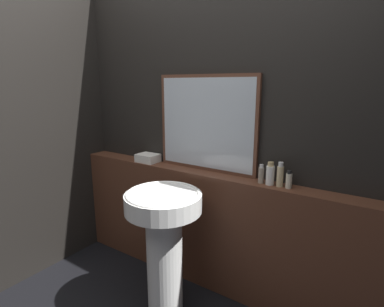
{
  "coord_description": "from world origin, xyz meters",
  "views": [
    {
      "loc": [
        1.11,
        -0.73,
        1.58
      ],
      "look_at": [
        -0.08,
        1.05,
        1.08
      ],
      "focal_mm": 28.0,
      "sensor_mm": 36.0,
      "label": 1
    }
  ],
  "objects_px": {
    "mirror": "(206,124)",
    "towel_stack": "(148,158)",
    "body_wash_bottle": "(289,180)",
    "pedestal_sink": "(164,235)",
    "shampoo_bottle": "(261,174)",
    "lotion_bottle": "(280,175)",
    "conditioner_bottle": "(270,174)"
  },
  "relations": [
    {
      "from": "pedestal_sink",
      "to": "lotion_bottle",
      "type": "relative_size",
      "value": 5.39
    },
    {
      "from": "mirror",
      "to": "towel_stack",
      "type": "distance_m",
      "value": 0.64
    },
    {
      "from": "shampoo_bottle",
      "to": "lotion_bottle",
      "type": "xyz_separation_m",
      "value": [
        0.13,
        0.0,
        0.02
      ]
    },
    {
      "from": "mirror",
      "to": "body_wash_bottle",
      "type": "relative_size",
      "value": 7.08
    },
    {
      "from": "conditioner_bottle",
      "to": "lotion_bottle",
      "type": "distance_m",
      "value": 0.07
    },
    {
      "from": "body_wash_bottle",
      "to": "towel_stack",
      "type": "bearing_deg",
      "value": 180.0
    },
    {
      "from": "pedestal_sink",
      "to": "towel_stack",
      "type": "xyz_separation_m",
      "value": [
        -0.51,
        0.43,
        0.38
      ]
    },
    {
      "from": "pedestal_sink",
      "to": "shampoo_bottle",
      "type": "bearing_deg",
      "value": 40.4
    },
    {
      "from": "shampoo_bottle",
      "to": "lotion_bottle",
      "type": "relative_size",
      "value": 0.79
    },
    {
      "from": "mirror",
      "to": "body_wash_bottle",
      "type": "xyz_separation_m",
      "value": [
        0.66,
        -0.07,
        -0.31
      ]
    },
    {
      "from": "mirror",
      "to": "pedestal_sink",
      "type": "bearing_deg",
      "value": -93.37
    },
    {
      "from": "pedestal_sink",
      "to": "body_wash_bottle",
      "type": "height_order",
      "value": "body_wash_bottle"
    },
    {
      "from": "mirror",
      "to": "lotion_bottle",
      "type": "distance_m",
      "value": 0.67
    },
    {
      "from": "pedestal_sink",
      "to": "lotion_bottle",
      "type": "bearing_deg",
      "value": 34.13
    },
    {
      "from": "body_wash_bottle",
      "to": "mirror",
      "type": "bearing_deg",
      "value": 174.34
    },
    {
      "from": "pedestal_sink",
      "to": "body_wash_bottle",
      "type": "relative_size",
      "value": 7.54
    },
    {
      "from": "mirror",
      "to": "body_wash_bottle",
      "type": "height_order",
      "value": "mirror"
    },
    {
      "from": "mirror",
      "to": "body_wash_bottle",
      "type": "distance_m",
      "value": 0.73
    },
    {
      "from": "conditioner_bottle",
      "to": "mirror",
      "type": "bearing_deg",
      "value": 173.05
    },
    {
      "from": "shampoo_bottle",
      "to": "conditioner_bottle",
      "type": "xyz_separation_m",
      "value": [
        0.06,
        0.0,
        0.01
      ]
    },
    {
      "from": "shampoo_bottle",
      "to": "body_wash_bottle",
      "type": "relative_size",
      "value": 1.1
    },
    {
      "from": "shampoo_bottle",
      "to": "conditioner_bottle",
      "type": "relative_size",
      "value": 0.84
    },
    {
      "from": "towel_stack",
      "to": "shampoo_bottle",
      "type": "height_order",
      "value": "shampoo_bottle"
    },
    {
      "from": "conditioner_bottle",
      "to": "towel_stack",
      "type": "bearing_deg",
      "value": 180.0
    },
    {
      "from": "pedestal_sink",
      "to": "shampoo_bottle",
      "type": "xyz_separation_m",
      "value": [
        0.5,
        0.43,
        0.41
      ]
    },
    {
      "from": "body_wash_bottle",
      "to": "pedestal_sink",
      "type": "bearing_deg",
      "value": -148.15
    },
    {
      "from": "pedestal_sink",
      "to": "body_wash_bottle",
      "type": "bearing_deg",
      "value": 31.85
    },
    {
      "from": "lotion_bottle",
      "to": "towel_stack",
      "type": "bearing_deg",
      "value": 180.0
    },
    {
      "from": "mirror",
      "to": "conditioner_bottle",
      "type": "xyz_separation_m",
      "value": [
        0.54,
        -0.07,
        -0.29
      ]
    },
    {
      "from": "mirror",
      "to": "towel_stack",
      "type": "xyz_separation_m",
      "value": [
        -0.54,
        -0.07,
        -0.33
      ]
    },
    {
      "from": "towel_stack",
      "to": "lotion_bottle",
      "type": "height_order",
      "value": "lotion_bottle"
    },
    {
      "from": "lotion_bottle",
      "to": "body_wash_bottle",
      "type": "relative_size",
      "value": 1.4
    }
  ]
}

